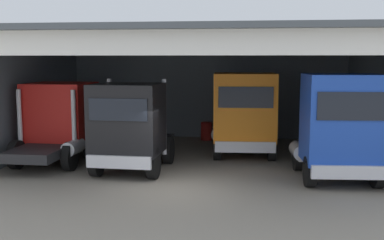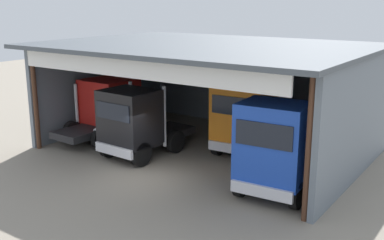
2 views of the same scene
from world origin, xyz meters
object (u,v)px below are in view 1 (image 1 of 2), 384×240
truck_black_center_right_bay (130,127)px  truck_orange_right_bay (244,113)px  truck_blue_left_bay (339,127)px  tool_cart (235,131)px  truck_red_center_left_bay (59,120)px  oil_drum (206,131)px

truck_black_center_right_bay → truck_orange_right_bay: (4.15, 3.32, 0.19)m
truck_blue_left_bay → tool_cart: bearing=-68.4°
truck_red_center_left_bay → tool_cart: truck_red_center_left_bay is taller
truck_black_center_right_bay → oil_drum: bearing=-103.9°
oil_drum → truck_black_center_right_bay: bearing=-106.2°
truck_red_center_left_bay → truck_blue_left_bay: 11.04m
truck_orange_right_bay → truck_black_center_right_bay: bearing=35.4°
truck_red_center_left_bay → truck_orange_right_bay: 7.77m
truck_blue_left_bay → truck_red_center_left_bay: bearing=-13.9°
truck_black_center_right_bay → tool_cart: bearing=-113.6°
truck_blue_left_bay → oil_drum: 9.60m
tool_cart → oil_drum: bearing=-175.5°
truck_blue_left_bay → tool_cart: truck_blue_left_bay is taller
truck_orange_right_bay → tool_cart: size_ratio=4.74×
truck_black_center_right_bay → truck_orange_right_bay: size_ratio=1.10×
truck_black_center_right_bay → tool_cart: 8.47m
truck_red_center_left_bay → tool_cart: 9.39m
truck_orange_right_bay → truck_blue_left_bay: 5.02m
truck_orange_right_bay → truck_blue_left_bay: truck_blue_left_bay is taller
truck_black_center_right_bay → truck_blue_left_bay: size_ratio=1.04×
truck_black_center_right_bay → oil_drum: size_ratio=5.58×
oil_drum → tool_cart: (1.51, 0.12, 0.03)m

